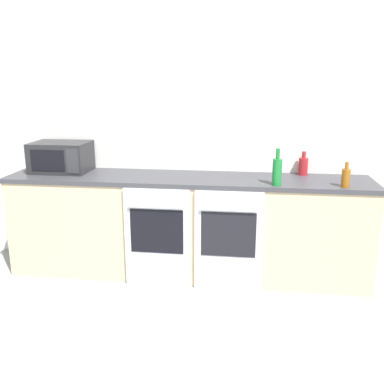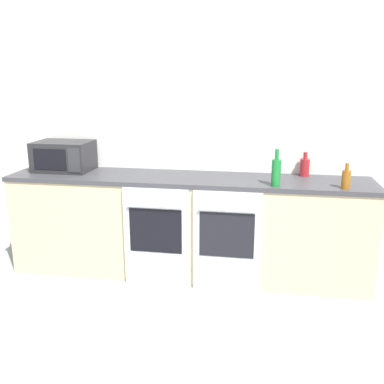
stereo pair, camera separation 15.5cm
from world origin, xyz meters
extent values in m
cube|color=silver|center=(0.00, 2.40, 1.30)|extent=(10.00, 0.06, 2.60)
cube|color=#D1B789|center=(0.00, 2.07, 0.45)|extent=(3.27, 0.58, 0.90)
cube|color=#38383D|center=(0.00, 2.07, 0.92)|extent=(3.30, 0.61, 0.04)
cube|color=silver|center=(-0.22, 1.77, 0.45)|extent=(0.58, 0.03, 0.90)
cube|color=black|center=(-0.22, 1.75, 0.52)|extent=(0.46, 0.01, 0.39)
cylinder|color=silver|center=(-0.22, 1.73, 0.75)|extent=(0.47, 0.02, 0.02)
cube|color=silver|center=(0.40, 1.77, 0.45)|extent=(0.58, 0.03, 0.90)
cube|color=black|center=(0.40, 1.75, 0.52)|extent=(0.46, 0.01, 0.39)
cylinder|color=silver|center=(0.40, 1.73, 0.75)|extent=(0.47, 0.02, 0.02)
cube|color=#232326|center=(-1.22, 2.15, 1.08)|extent=(0.53, 0.38, 0.28)
cube|color=black|center=(-1.27, 1.96, 1.08)|extent=(0.32, 0.01, 0.19)
cube|color=#2D2D33|center=(-1.03, 1.96, 1.08)|extent=(0.12, 0.01, 0.23)
cylinder|color=#19722D|center=(0.78, 1.86, 1.05)|extent=(0.08, 0.08, 0.22)
cylinder|color=#19722D|center=(0.78, 1.86, 1.20)|extent=(0.03, 0.03, 0.09)
cylinder|color=maroon|center=(1.05, 2.29, 1.02)|extent=(0.09, 0.09, 0.16)
cylinder|color=maroon|center=(1.05, 2.29, 1.13)|extent=(0.04, 0.04, 0.06)
cylinder|color=#8C5114|center=(1.34, 1.87, 1.01)|extent=(0.07, 0.07, 0.15)
cylinder|color=#8C5114|center=(1.34, 1.87, 1.12)|extent=(0.03, 0.03, 0.06)
camera|label=1|loc=(0.52, -1.66, 1.80)|focal=40.00mm
camera|label=2|loc=(0.68, -1.64, 1.80)|focal=40.00mm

